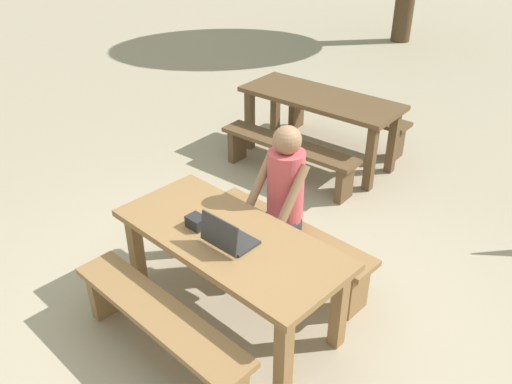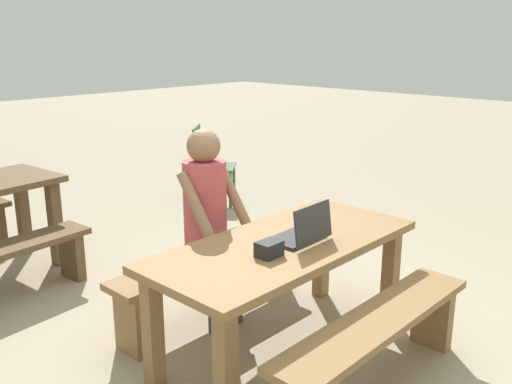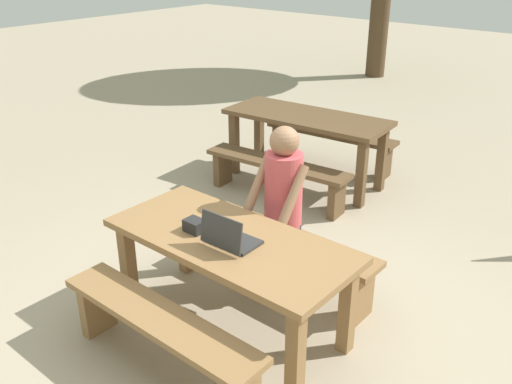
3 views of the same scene
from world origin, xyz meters
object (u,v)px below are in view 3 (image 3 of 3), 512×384
object	(u,v)px
picnic_table_front	(230,252)
small_pouch	(195,226)
picnic_table_mid	(306,126)
person_seated	(280,198)
laptop	(229,237)

from	to	relation	value
picnic_table_front	small_pouch	distance (m)	0.30
picnic_table_front	picnic_table_mid	size ratio (longest dim) A/B	0.93
picnic_table_front	person_seated	bearing A→B (deg)	94.22
picnic_table_front	person_seated	xyz separation A→B (m)	(-0.05, 0.61, 0.17)
small_pouch	picnic_table_mid	bearing A→B (deg)	108.75
person_seated	picnic_table_mid	world-z (taller)	person_seated
small_pouch	picnic_table_mid	world-z (taller)	small_pouch
small_pouch	picnic_table_mid	xyz separation A→B (m)	(-0.86, 2.55, -0.11)
laptop	picnic_table_mid	world-z (taller)	laptop
person_seated	small_pouch	bearing A→B (deg)	-105.39
small_pouch	picnic_table_mid	size ratio (longest dim) A/B	0.07
small_pouch	person_seated	bearing A→B (deg)	74.61
laptop	small_pouch	world-z (taller)	laptop
picnic_table_front	person_seated	size ratio (longest dim) A/B	1.32
laptop	picnic_table_mid	distance (m)	2.80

